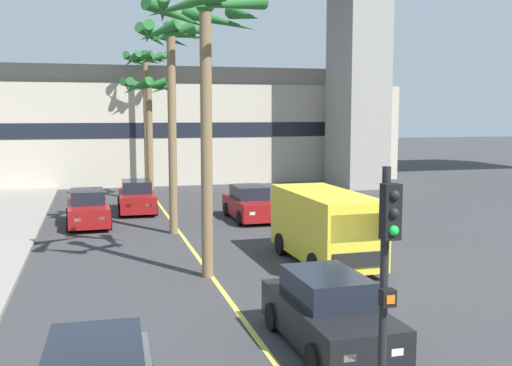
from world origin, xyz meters
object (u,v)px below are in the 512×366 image
object	(u,v)px
car_queue_second	(250,204)
palm_tree_far_median	(171,58)
car_queue_front	(328,313)
palm_tree_near_median	(204,44)
delivery_van	(325,225)
traffic_light_median_near	(387,275)
palm_tree_farthest_median	(145,74)
car_queue_fourth	(88,209)
palm_tree_mid_median	(148,99)
car_queue_fifth	(137,198)

from	to	relation	value
car_queue_second	palm_tree_far_median	bearing A→B (deg)	-147.90
car_queue_front	palm_tree_near_median	xyz separation A→B (m)	(-1.49, 6.09, 6.18)
delivery_van	traffic_light_median_near	size ratio (longest dim) A/B	1.26
car_queue_second	palm_tree_far_median	distance (m)	7.80
palm_tree_far_median	palm_tree_farthest_median	xyz separation A→B (m)	(0.25, 15.04, 0.31)
car_queue_second	car_queue_fourth	bearing A→B (deg)	176.94
traffic_light_median_near	palm_tree_near_median	size ratio (longest dim) A/B	0.50
delivery_van	palm_tree_mid_median	world-z (taller)	palm_tree_mid_median
car_queue_front	palm_tree_mid_median	size ratio (longest dim) A/B	0.60
palm_tree_mid_median	traffic_light_median_near	bearing A→B (deg)	-88.19
car_queue_fifth	car_queue_second	bearing A→B (deg)	-36.05
car_queue_second	palm_tree_farthest_median	bearing A→B (deg)	105.84
car_queue_front	car_queue_fifth	xyz separation A→B (m)	(-2.65, 18.90, 0.00)
car_queue_front	palm_tree_near_median	world-z (taller)	palm_tree_near_median
delivery_van	palm_tree_far_median	xyz separation A→B (m)	(-4.13, 6.24, 5.78)
traffic_light_median_near	palm_tree_near_median	xyz separation A→B (m)	(-0.66, 10.26, 4.19)
palm_tree_near_median	palm_tree_mid_median	xyz separation A→B (m)	(-0.19, 16.49, -1.22)
palm_tree_near_median	palm_tree_farthest_median	world-z (taller)	palm_tree_farthest_median
palm_tree_far_median	palm_tree_farthest_median	world-z (taller)	palm_tree_farthest_median
car_queue_fourth	traffic_light_median_near	world-z (taller)	traffic_light_median_near
car_queue_fifth	palm_tree_mid_median	xyz separation A→B (m)	(0.98, 3.67, 4.96)
traffic_light_median_near	palm_tree_far_median	bearing A→B (deg)	92.53
palm_tree_near_median	palm_tree_far_median	bearing A→B (deg)	90.83
traffic_light_median_near	palm_tree_near_median	bearing A→B (deg)	93.67
palm_tree_far_median	palm_tree_farthest_median	bearing A→B (deg)	89.03
delivery_van	palm_tree_near_median	distance (m)	6.94
palm_tree_near_median	palm_tree_farthest_median	bearing A→B (deg)	89.59
delivery_van	palm_tree_far_median	size ratio (longest dim) A/B	0.62
car_queue_front	car_queue_second	bearing A→B (deg)	81.65
car_queue_fourth	palm_tree_mid_median	xyz separation A→B (m)	(3.30, 6.86, 4.96)
car_queue_front	traffic_light_median_near	distance (m)	4.70
car_queue_second	palm_tree_farthest_median	size ratio (longest dim) A/B	0.47
car_queue_front	palm_tree_farthest_median	xyz separation A→B (m)	(-1.33, 27.97, 6.65)
traffic_light_median_near	palm_tree_farthest_median	distance (m)	32.48
palm_tree_farthest_median	car_queue_second	bearing A→B (deg)	-74.16
palm_tree_farthest_median	palm_tree_mid_median	bearing A→B (deg)	-93.65
car_queue_second	palm_tree_farthest_median	world-z (taller)	palm_tree_farthest_median
car_queue_fifth	palm_tree_far_median	size ratio (longest dim) A/B	0.48
car_queue_second	palm_tree_farthest_median	distance (m)	14.72
palm_tree_near_median	car_queue_second	bearing A→B (deg)	67.97
car_queue_second	palm_tree_mid_median	size ratio (longest dim) A/B	0.60
car_queue_fifth	traffic_light_median_near	world-z (taller)	traffic_light_median_near
palm_tree_far_median	car_queue_fourth	bearing A→B (deg)	140.52
car_queue_fourth	palm_tree_near_median	xyz separation A→B (m)	(3.49, -9.63, 6.18)
palm_tree_mid_median	palm_tree_far_median	bearing A→B (deg)	-89.47
car_queue_fifth	palm_tree_farthest_median	xyz separation A→B (m)	(1.32, 9.07, 6.65)
delivery_van	traffic_light_median_near	distance (m)	11.46
delivery_van	palm_tree_near_median	bearing A→B (deg)	-171.57
car_queue_fourth	car_queue_front	bearing A→B (deg)	-72.42
car_queue_fifth	traffic_light_median_near	bearing A→B (deg)	-85.48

